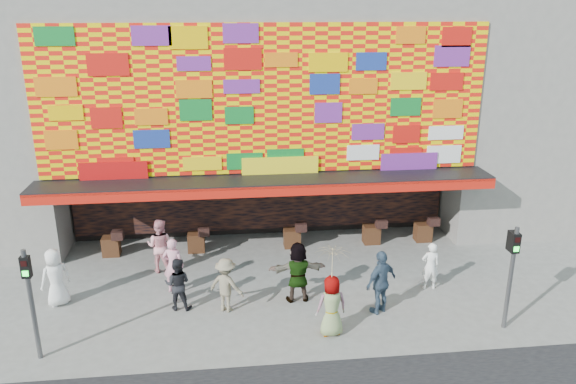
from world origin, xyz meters
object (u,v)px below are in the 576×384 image
at_px(signal_left, 30,293).
at_px(ped_e, 381,282).
at_px(ped_i, 160,246).
at_px(signal_right, 512,267).
at_px(ped_f, 298,272).
at_px(parasol, 333,263).
at_px(ped_g, 332,306).
at_px(ped_b, 173,265).
at_px(ped_h, 430,266).
at_px(ped_c, 178,284).
at_px(ped_d, 226,285).
at_px(ped_a, 56,277).

bearing_deg(signal_left, ped_e, 7.48).
relative_size(ped_e, ped_i, 1.04).
relative_size(signal_right, ped_f, 1.60).
distance_m(ped_f, parasol, 2.37).
bearing_deg(ped_f, ped_g, 106.77).
distance_m(ped_e, ped_g, 1.90).
bearing_deg(ped_i, ped_g, 154.04).
height_order(ped_b, parasol, parasol).
relative_size(signal_right, ped_b, 1.68).
height_order(signal_right, ped_h, signal_right).
distance_m(ped_b, ped_h, 7.99).
bearing_deg(ped_c, ped_f, -169.86).
xyz_separation_m(ped_b, ped_f, (3.75, -0.98, 0.05)).
bearing_deg(ped_d, ped_c, 18.33).
xyz_separation_m(ped_a, ped_h, (11.36, -0.32, -0.11)).
relative_size(signal_left, ped_h, 1.93).
distance_m(ped_a, ped_e, 9.55).
bearing_deg(signal_left, ped_i, 60.64).
distance_m(ped_a, ped_d, 5.09).
xyz_separation_m(signal_right, ped_b, (-9.25, 3.14, -0.97)).
bearing_deg(parasol, signal_right, -2.66).
xyz_separation_m(ped_e, ped_i, (-6.58, 3.41, -0.04)).
distance_m(ped_c, ped_f, 3.55).
height_order(ped_c, ped_g, ped_g).
distance_m(ped_h, ped_i, 8.79).
bearing_deg(ped_e, ped_h, -179.70).
relative_size(ped_d, ped_f, 0.88).
bearing_deg(ped_f, ped_i, -31.80).
height_order(signal_right, ped_c, signal_right).
bearing_deg(ped_g, signal_left, -6.49).
bearing_deg(parasol, ped_c, 156.28).
xyz_separation_m(ped_b, ped_g, (4.41, -2.91, -0.03)).
relative_size(signal_left, parasol, 1.64).
distance_m(ped_a, ped_b, 3.42).
xyz_separation_m(ped_d, ped_e, (4.43, -0.60, 0.14)).
height_order(signal_left, ped_d, signal_left).
bearing_deg(ped_i, ped_c, 121.96).
bearing_deg(ped_h, ped_d, 8.89).
relative_size(ped_a, parasol, 0.97).
relative_size(signal_right, ped_a, 1.69).
bearing_deg(signal_right, ped_f, 158.61).
relative_size(signal_left, signal_right, 1.00).
bearing_deg(parasol, ped_a, 162.17).
bearing_deg(ped_a, ped_b, 151.85).
relative_size(ped_a, ped_i, 0.96).
xyz_separation_m(ped_d, ped_g, (2.80, -1.58, 0.04)).
bearing_deg(ped_d, ped_h, -145.42).
height_order(ped_g, ped_h, ped_g).
bearing_deg(ped_i, ped_f, 165.80).
bearing_deg(parasol, ped_g, 0.00).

